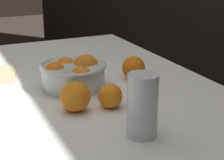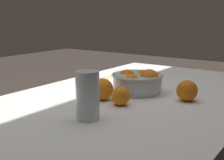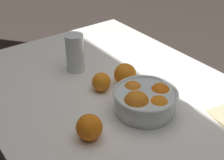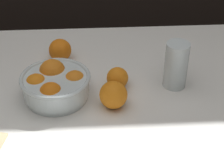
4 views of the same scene
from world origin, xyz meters
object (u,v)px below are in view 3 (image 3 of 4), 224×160
orange_loose_near_bowl (125,74)px  orange_loose_front (89,127)px  orange_loose_aside (101,82)px  juice_glass (75,55)px  fruit_bowl (145,100)px

orange_loose_near_bowl → orange_loose_front: 0.32m
orange_loose_front → orange_loose_aside: (0.19, -0.17, -0.01)m
juice_glass → orange_loose_near_bowl: bearing=-154.9°
fruit_bowl → juice_glass: bearing=6.1°
orange_loose_near_bowl → orange_loose_aside: bearing=78.9°
orange_loose_front → orange_loose_aside: orange_loose_front is taller
juice_glass → orange_loose_aside: juice_glass is taller
juice_glass → orange_loose_aside: bearing=179.6°
orange_loose_near_bowl → juice_glass: bearing=25.1°
orange_loose_near_bowl → orange_loose_front: orange_loose_near_bowl is taller
orange_loose_aside → orange_loose_front: bearing=137.6°
orange_loose_near_bowl → orange_loose_aside: (0.02, 0.10, -0.01)m
fruit_bowl → orange_loose_near_bowl: 0.18m
juice_glass → orange_loose_aside: 0.19m
fruit_bowl → juice_glass: juice_glass is taller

